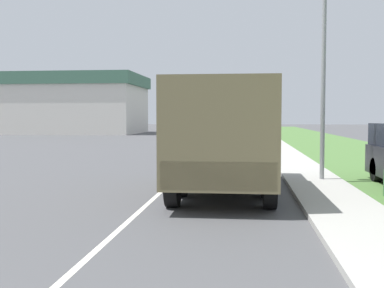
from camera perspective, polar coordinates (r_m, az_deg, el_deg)
name	(u,v)px	position (r m, az deg, el deg)	size (l,w,h in m)	color
ground_plane	(217,142)	(40.44, 2.99, 0.30)	(180.00, 180.00, 0.00)	#4C4C4F
lane_centre_stripe	(217,141)	(40.44, 2.99, 0.30)	(0.12, 120.00, 0.00)	silver
sidewalk_right	(271,141)	(40.43, 9.37, 0.34)	(1.80, 120.00, 0.12)	#ADAAA3
grass_strip_right	(325,142)	(40.90, 15.54, 0.23)	(7.00, 120.00, 0.02)	#4C7538
military_truck	(225,132)	(13.13, 3.92, 1.39)	(2.53, 6.95, 2.96)	#606647
car_nearest_ahead	(236,146)	(23.96, 5.27, -0.27)	(1.72, 4.88, 1.36)	navy
car_second_ahead	(238,139)	(32.21, 5.51, 0.65)	(1.90, 4.04, 1.38)	black
lamp_post	(316,54)	(15.79, 14.54, 10.24)	(1.69, 0.24, 6.53)	gray
building_distant	(72,104)	(62.61, -14.08, 4.63)	(17.78, 12.76, 7.27)	beige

